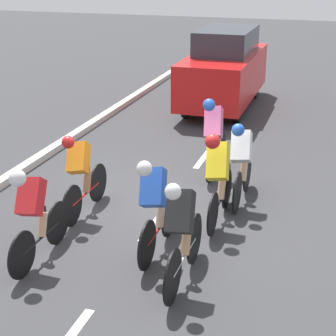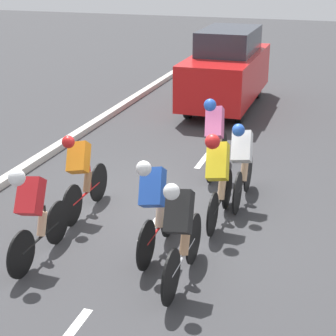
% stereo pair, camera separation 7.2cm
% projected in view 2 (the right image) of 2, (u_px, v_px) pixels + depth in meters
% --- Properties ---
extents(ground_plane, '(60.00, 60.00, 0.00)m').
position_uv_depth(ground_plane, '(162.00, 213.00, 9.31)').
color(ground_plane, '#38383A').
extents(lane_stripe_mid, '(0.12, 1.40, 0.01)m').
position_uv_depth(lane_stripe_mid, '(156.00, 222.00, 9.02)').
color(lane_stripe_mid, white).
rests_on(lane_stripe_mid, ground).
extents(lane_stripe_far, '(0.12, 1.40, 0.01)m').
position_uv_depth(lane_stripe_far, '(205.00, 157.00, 11.86)').
color(lane_stripe_far, white).
rests_on(lane_stripe_far, ground).
extents(cyclist_black, '(0.38, 1.74, 1.50)m').
position_uv_depth(cyclist_black, '(180.00, 230.00, 7.07)').
color(cyclist_black, black).
rests_on(cyclist_black, ground).
extents(cyclist_red, '(0.38, 1.64, 1.46)m').
position_uv_depth(cyclist_red, '(33.00, 211.00, 7.60)').
color(cyclist_red, black).
rests_on(cyclist_red, ground).
extents(cyclist_yellow, '(0.40, 1.71, 1.55)m').
position_uv_depth(cyclist_yellow, '(218.00, 175.00, 8.71)').
color(cyclist_yellow, black).
rests_on(cyclist_yellow, ground).
extents(cyclist_blue, '(0.41, 1.71, 1.49)m').
position_uv_depth(cyclist_blue, '(154.00, 204.00, 7.81)').
color(cyclist_blue, black).
rests_on(cyclist_blue, ground).
extents(cyclist_pink, '(0.41, 1.65, 1.56)m').
position_uv_depth(cyclist_pink, '(215.00, 134.00, 10.66)').
color(cyclist_pink, black).
rests_on(cyclist_pink, ground).
extents(cyclist_orange, '(0.41, 1.66, 1.42)m').
position_uv_depth(cyclist_orange, '(81.00, 172.00, 9.05)').
color(cyclist_orange, black).
rests_on(cyclist_orange, ground).
extents(cyclist_white, '(0.38, 1.68, 1.48)m').
position_uv_depth(cyclist_white, '(242.00, 161.00, 9.44)').
color(cyclist_white, black).
rests_on(cyclist_white, ground).
extents(support_car, '(1.70, 4.40, 2.13)m').
position_uv_depth(support_car, '(227.00, 69.00, 15.36)').
color(support_car, black).
rests_on(support_car, ground).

